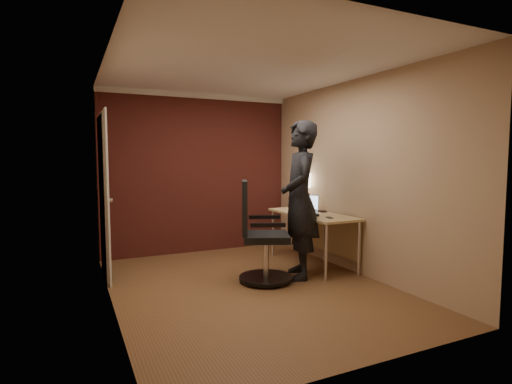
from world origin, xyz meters
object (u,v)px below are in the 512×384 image
mouse (315,215)px  phone (329,218)px  desk (316,222)px  person (300,200)px  desk_lamp (301,181)px  wallet (323,211)px  laptop (306,207)px  office_chair (260,238)px

mouse → phone: size_ratio=0.87×
desk → person: person is taller
person → desk_lamp: bearing=170.5°
person → phone: bearing=103.8°
phone → wallet: size_ratio=1.05×
desk → mouse: bearing=-127.1°
mouse → phone: 0.23m
desk_lamp → mouse: size_ratio=5.35×
desk_lamp → laptop: bearing=-109.4°
mouse → desk: bearing=48.3°
mouse → wallet: mouse is taller
laptop → phone: bearing=-96.6°
laptop → wallet: laptop is taller
office_chair → desk: bearing=19.5°
mouse → laptop: bearing=67.0°
wallet → office_chair: bearing=-160.9°
phone → office_chair: office_chair is taller
phone → office_chair: bearing=-171.3°
desk_lamp → phone: bearing=-101.3°
laptop → office_chair: office_chair is taller
laptop → office_chair: bearing=-150.8°
phone → office_chair: (-0.94, 0.09, -0.21)m
wallet → office_chair: size_ratio=0.09×
desk → desk_lamp: (0.08, 0.56, 0.55)m
laptop → phone: size_ratio=3.64×
desk_lamp → phone: size_ratio=4.65×
laptop → desk_lamp: bearing=70.6°
laptop → wallet: 0.24m
desk → mouse: mouse is taller
desk_lamp → person: bearing=-122.2°
office_chair → person: 0.70m
person → laptop: bearing=164.1°
desk_lamp → wallet: desk_lamp is taller
mouse → office_chair: 0.91m
mouse → office_chair: (-0.87, -0.12, -0.22)m
desk_lamp → office_chair: (-1.15, -0.94, -0.62)m
office_chair → wallet: bearing=19.1°
desk → office_chair: 1.13m
desk → phone: 0.50m
mouse → desk_lamp: bearing=66.5°
mouse → wallet: size_ratio=0.91×
laptop → person: person is taller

